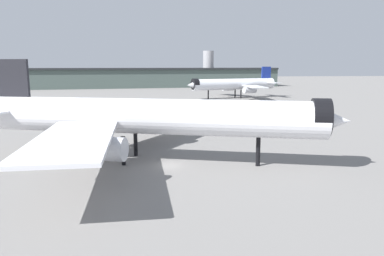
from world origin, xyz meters
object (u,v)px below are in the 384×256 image
(airliner_far_taxiway, at_px, (235,84))
(traffic_cone_wingtip, at_px, (128,124))
(traffic_cone_near_nose, at_px, (158,124))
(service_truck_front, at_px, (240,121))
(baggage_tug_wing, at_px, (71,125))
(airliner_near_gate, at_px, (143,117))

(airliner_far_taxiway, height_order, traffic_cone_wingtip, airliner_far_taxiway)
(traffic_cone_near_nose, relative_size, traffic_cone_wingtip, 0.96)
(airliner_far_taxiway, distance_m, traffic_cone_wingtip, 87.45)
(service_truck_front, distance_m, traffic_cone_wingtip, 28.85)
(baggage_tug_wing, xyz_separation_m, traffic_cone_near_nose, (21.08, 3.38, -0.68))
(traffic_cone_wingtip, bearing_deg, baggage_tug_wing, -161.57)
(baggage_tug_wing, distance_m, traffic_cone_wingtip, 14.16)
(airliner_near_gate, bearing_deg, baggage_tug_wing, 135.80)
(airliner_near_gate, bearing_deg, airliner_far_taxiway, 85.90)
(baggage_tug_wing, height_order, traffic_cone_wingtip, baggage_tug_wing)
(airliner_near_gate, height_order, service_truck_front, airliner_near_gate)
(airliner_near_gate, relative_size, traffic_cone_wingtip, 101.68)
(airliner_near_gate, distance_m, airliner_far_taxiway, 118.08)
(airliner_near_gate, relative_size, traffic_cone_near_nose, 105.81)
(service_truck_front, height_order, traffic_cone_near_nose, service_truck_front)
(airliner_near_gate, height_order, baggage_tug_wing, airliner_near_gate)
(airliner_far_taxiway, relative_size, traffic_cone_near_nose, 83.32)
(airliner_near_gate, bearing_deg, traffic_cone_near_nose, 101.44)
(airliner_far_taxiway, bearing_deg, traffic_cone_near_nose, 45.99)
(service_truck_front, distance_m, traffic_cone_near_nose, 21.17)
(airliner_far_taxiway, height_order, service_truck_front, airliner_far_taxiway)
(baggage_tug_wing, height_order, traffic_cone_near_nose, baggage_tug_wing)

